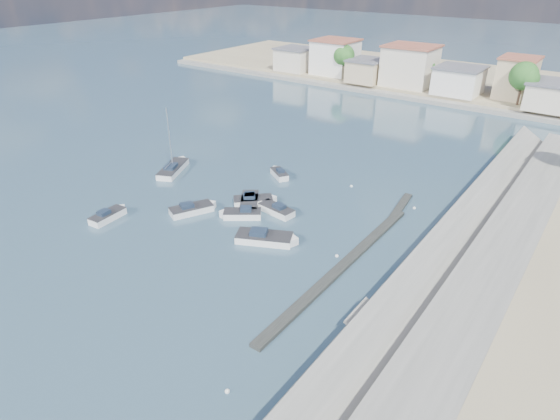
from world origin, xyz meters
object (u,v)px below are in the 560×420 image
at_px(sailboat, 174,168).
at_px(motorboat_a, 109,216).
at_px(motorboat_e, 194,209).
at_px(motorboat_f, 279,174).
at_px(motorboat_d, 240,214).
at_px(motorboat_h, 267,239).
at_px(motorboat_g, 249,204).
at_px(motorboat_b, 255,201).
at_px(motorboat_c, 275,210).

bearing_deg(sailboat, motorboat_a, -72.07).
distance_m(motorboat_e, motorboat_f, 13.93).
relative_size(motorboat_d, motorboat_h, 0.69).
relative_size(motorboat_g, motorboat_h, 0.84).
bearing_deg(motorboat_b, motorboat_h, -42.87).
bearing_deg(motorboat_h, sailboat, 162.02).
bearing_deg(motorboat_b, motorboat_g, -96.39).
height_order(motorboat_a, motorboat_c, same).
xyz_separation_m(motorboat_b, sailboat, (-15.06, 1.08, 0.03)).
relative_size(motorboat_f, motorboat_h, 0.58).
height_order(motorboat_c, motorboat_e, same).
distance_m(motorboat_b, sailboat, 15.10).
xyz_separation_m(motorboat_a, motorboat_f, (8.22, 20.40, -0.00)).
height_order(motorboat_f, motorboat_g, same).
height_order(motorboat_a, motorboat_f, same).
relative_size(motorboat_f, motorboat_g, 0.70).
bearing_deg(motorboat_e, motorboat_b, 53.35).
bearing_deg(motorboat_e, motorboat_a, -134.28).
distance_m(motorboat_a, sailboat, 14.12).
distance_m(motorboat_a, motorboat_h, 18.23).
relative_size(motorboat_h, sailboat, 0.69).
xyz_separation_m(motorboat_d, motorboat_g, (-0.86, 2.61, 0.00)).
relative_size(motorboat_a, motorboat_e, 0.88).
xyz_separation_m(motorboat_d, sailboat, (-15.81, 4.64, 0.03)).
xyz_separation_m(motorboat_g, sailboat, (-14.95, 2.03, 0.03)).
height_order(motorboat_c, motorboat_h, same).
relative_size(motorboat_c, motorboat_h, 0.78).
bearing_deg(motorboat_c, motorboat_d, -127.29).
distance_m(motorboat_a, motorboat_g, 15.57).
xyz_separation_m(motorboat_b, motorboat_d, (0.75, -3.56, -0.00)).
height_order(motorboat_a, sailboat, sailboat).
distance_m(motorboat_d, motorboat_f, 12.05).
height_order(motorboat_b, motorboat_d, same).
bearing_deg(motorboat_c, motorboat_a, -139.22).
relative_size(motorboat_a, motorboat_b, 1.02).
distance_m(motorboat_g, sailboat, 15.09).
bearing_deg(motorboat_d, motorboat_g, 108.18).
relative_size(motorboat_g, sailboat, 0.58).
xyz_separation_m(motorboat_b, motorboat_g, (-0.11, -0.95, 0.00)).
distance_m(motorboat_a, motorboat_f, 21.99).
height_order(motorboat_g, sailboat, sailboat).
relative_size(motorboat_f, sailboat, 0.40).
bearing_deg(motorboat_e, motorboat_h, -0.50).
distance_m(motorboat_d, motorboat_g, 2.74).
height_order(motorboat_b, motorboat_f, same).
height_order(motorboat_h, sailboat, sailboat).
bearing_deg(motorboat_a, motorboat_d, 37.49).
xyz_separation_m(motorboat_a, motorboat_e, (6.42, 6.58, -0.00)).
height_order(motorboat_b, motorboat_g, same).
xyz_separation_m(motorboat_h, sailboat, (-21.38, 6.94, 0.03)).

